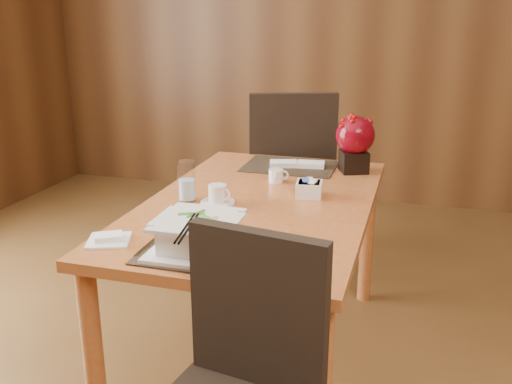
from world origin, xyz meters
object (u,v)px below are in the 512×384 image
(soup_setting, at_px, (198,236))
(creamer_jug, at_px, (276,176))
(bread_plate, at_px, (109,240))
(dining_table, at_px, (259,223))
(sugar_caddy, at_px, (309,189))
(far_chair, at_px, (290,171))
(coffee_cup, at_px, (217,196))
(water_glass, at_px, (187,181))
(berry_decor, at_px, (355,140))
(near_chair, at_px, (240,382))

(soup_setting, relative_size, creamer_jug, 3.51)
(creamer_jug, bearing_deg, bread_plate, -131.40)
(dining_table, height_order, sugar_caddy, sugar_caddy)
(bread_plate, bearing_deg, far_chair, 79.81)
(coffee_cup, relative_size, water_glass, 0.84)
(bread_plate, distance_m, far_chair, 1.56)
(coffee_cup, relative_size, creamer_jug, 1.67)
(soup_setting, xyz_separation_m, creamer_jug, (0.04, 0.83, -0.03))
(berry_decor, xyz_separation_m, near_chair, (-0.12, -1.42, -0.38))
(creamer_jug, bearing_deg, sugar_caddy, -58.59)
(berry_decor, bearing_deg, far_chair, 134.73)
(near_chair, bearing_deg, soup_setting, 136.71)
(coffee_cup, height_order, far_chair, far_chair)
(water_glass, distance_m, sugar_caddy, 0.51)
(creamer_jug, height_order, berry_decor, berry_decor)
(dining_table, relative_size, coffee_cup, 10.73)
(sugar_caddy, distance_m, berry_decor, 0.47)
(coffee_cup, bearing_deg, sugar_caddy, 30.41)
(water_glass, distance_m, bread_plate, 0.49)
(soup_setting, relative_size, coffee_cup, 2.11)
(creamer_jug, xyz_separation_m, far_chair, (-0.09, 0.69, -0.17))
(sugar_caddy, bearing_deg, coffee_cup, -149.59)
(near_chair, bearing_deg, dining_table, 112.06)
(far_chair, bearing_deg, bread_plate, 60.91)
(berry_decor, bearing_deg, near_chair, -94.77)
(dining_table, height_order, creamer_jug, creamer_jug)
(soup_setting, bearing_deg, near_chair, -53.60)
(coffee_cup, relative_size, sugar_caddy, 1.32)
(sugar_caddy, distance_m, near_chair, 1.02)
(bread_plate, bearing_deg, soup_setting, 0.95)
(water_glass, bearing_deg, soup_setting, -63.09)
(sugar_caddy, bearing_deg, water_glass, -157.33)
(bread_plate, xyz_separation_m, far_chair, (0.27, 1.53, -0.15))
(soup_setting, height_order, berry_decor, berry_decor)
(water_glass, height_order, far_chair, far_chair)
(creamer_jug, distance_m, sugar_caddy, 0.25)
(near_chair, height_order, far_chair, far_chair)
(dining_table, xyz_separation_m, near_chair, (0.20, -0.88, -0.13))
(coffee_cup, bearing_deg, dining_table, 28.84)
(creamer_jug, relative_size, berry_decor, 0.31)
(creamer_jug, bearing_deg, far_chair, 79.99)
(creamer_jug, xyz_separation_m, bread_plate, (-0.37, -0.84, -0.03))
(soup_setting, distance_m, creamer_jug, 0.83)
(far_chair, bearing_deg, soup_setting, 73.00)
(near_chair, bearing_deg, bread_plate, 160.61)
(creamer_jug, bearing_deg, near_chair, -97.92)
(berry_decor, xyz_separation_m, bread_plate, (-0.69, -1.11, -0.15))
(creamer_jug, height_order, bread_plate, creamer_jug)
(coffee_cup, relative_size, far_chair, 0.13)
(sugar_caddy, bearing_deg, berry_decor, 73.25)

